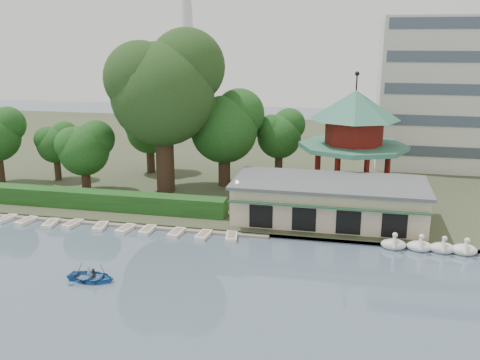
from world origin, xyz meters
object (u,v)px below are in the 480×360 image
(pavilion, at_px, (354,132))
(big_tree, at_px, (164,85))
(dock, at_px, (100,222))
(boathouse, at_px, (329,200))
(rowboat_with_passengers, at_px, (91,274))

(pavilion, height_order, big_tree, big_tree)
(dock, distance_m, big_tree, 16.90)
(boathouse, bearing_deg, pavilion, 78.72)
(rowboat_with_passengers, bearing_deg, dock, 114.02)
(big_tree, xyz_separation_m, rowboat_with_passengers, (2.17, -22.95, -12.03))
(boathouse, bearing_deg, big_tree, 161.75)
(big_tree, bearing_deg, pavilion, 10.37)
(boathouse, bearing_deg, rowboat_with_passengers, -134.89)
(dock, height_order, pavilion, pavilion)
(pavilion, bearing_deg, big_tree, -169.63)
(big_tree, bearing_deg, rowboat_with_passengers, -84.59)
(boathouse, height_order, big_tree, big_tree)
(boathouse, distance_m, pavilion, 11.43)
(pavilion, xyz_separation_m, big_tree, (-20.84, -3.81, 5.08))
(dock, relative_size, pavilion, 2.52)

